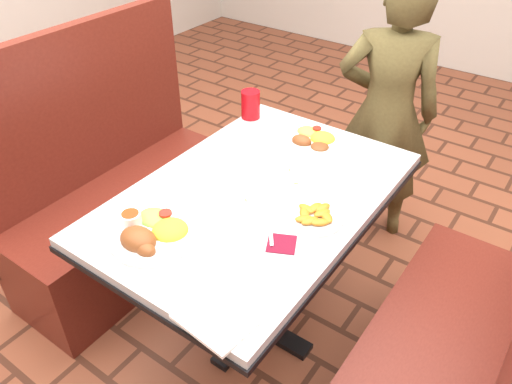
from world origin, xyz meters
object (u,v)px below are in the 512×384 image
(dining_table, at_px, (256,213))
(booth_bench_left, at_px, (124,205))
(booth_bench_right, at_px, (446,372))
(red_tumbler, at_px, (251,104))
(plantain_plate, at_px, (314,216))
(near_dinner_plate, at_px, (152,229))
(diner_person, at_px, (386,113))
(far_dinner_plate, at_px, (314,137))

(dining_table, xyz_separation_m, booth_bench_left, (-0.80, 0.00, -0.32))
(booth_bench_right, bearing_deg, red_tumbler, 158.24)
(dining_table, distance_m, plantain_plate, 0.27)
(booth_bench_left, relative_size, booth_bench_right, 1.00)
(dining_table, xyz_separation_m, near_dinner_plate, (-0.13, -0.40, 0.13))
(diner_person, distance_m, plantain_plate, 1.00)
(diner_person, xyz_separation_m, plantain_plate, (0.16, -0.98, 0.07))
(booth_bench_left, distance_m, far_dinner_plate, 1.00)
(booth_bench_right, relative_size, near_dinner_plate, 4.05)
(diner_person, relative_size, far_dinner_plate, 5.33)
(booth_bench_right, distance_m, far_dinner_plate, 1.02)
(dining_table, distance_m, diner_person, 0.97)
(dining_table, relative_size, far_dinner_plate, 4.67)
(plantain_plate, bearing_deg, far_dinner_plate, 120.32)
(near_dinner_plate, xyz_separation_m, far_dinner_plate, (0.12, 0.83, -0.01))
(diner_person, bearing_deg, booth_bench_left, 26.06)
(near_dinner_plate, xyz_separation_m, red_tumbler, (-0.23, 0.86, 0.03))
(near_dinner_plate, distance_m, plantain_plate, 0.54)
(red_tumbler, bearing_deg, diner_person, 48.14)
(dining_table, bearing_deg, booth_bench_right, 0.00)
(near_dinner_plate, height_order, far_dinner_plate, near_dinner_plate)
(booth_bench_right, height_order, far_dinner_plate, booth_bench_right)
(plantain_plate, bearing_deg, red_tumbler, 142.14)
(booth_bench_left, bearing_deg, red_tumbler, 46.53)
(booth_bench_left, xyz_separation_m, near_dinner_plate, (0.67, -0.40, 0.45))
(booth_bench_left, xyz_separation_m, booth_bench_right, (1.60, 0.00, 0.00))
(diner_person, bearing_deg, plantain_plate, 77.72)
(diner_person, distance_m, far_dinner_plate, 0.55)
(booth_bench_left, distance_m, booth_bench_right, 1.60)
(booth_bench_left, xyz_separation_m, diner_person, (0.89, 0.97, 0.36))
(dining_table, bearing_deg, plantain_plate, -2.80)
(booth_bench_right, xyz_separation_m, red_tumbler, (-1.16, 0.46, 0.48))
(far_dinner_plate, bearing_deg, booth_bench_right, -28.13)
(far_dinner_plate, relative_size, plantain_plate, 1.29)
(diner_person, height_order, near_dinner_plate, diner_person)
(dining_table, bearing_deg, near_dinner_plate, -108.09)
(booth_bench_left, xyz_separation_m, far_dinner_plate, (0.79, 0.43, 0.44))
(dining_table, bearing_deg, diner_person, 84.43)
(far_dinner_plate, xyz_separation_m, plantain_plate, (0.26, -0.44, -0.01))
(far_dinner_plate, xyz_separation_m, red_tumbler, (-0.35, 0.03, 0.04))
(diner_person, xyz_separation_m, far_dinner_plate, (-0.10, -0.54, 0.08))
(red_tumbler, bearing_deg, far_dinner_plate, -4.98)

